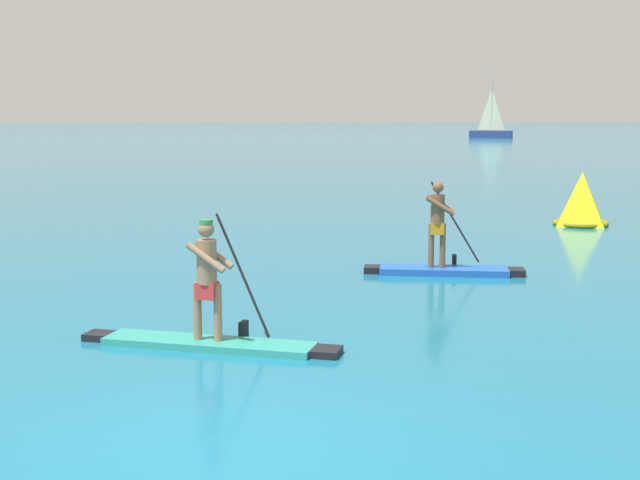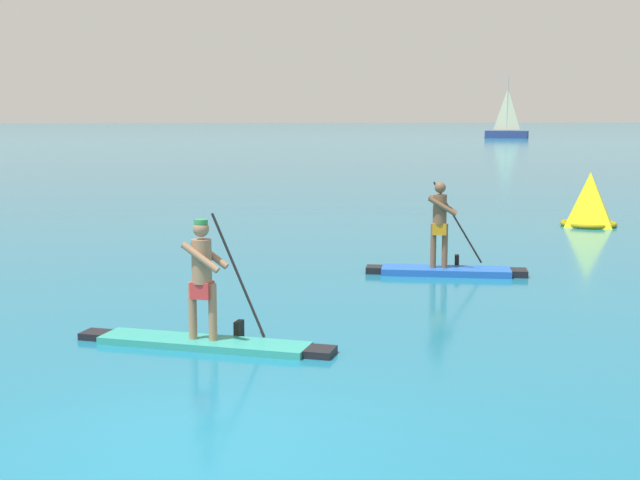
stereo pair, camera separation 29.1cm
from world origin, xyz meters
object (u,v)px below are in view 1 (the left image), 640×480
(race_marker_buoy, at_px, (581,201))
(paddleboarder_mid_center, at_px, (210,320))
(paddleboarder_far_right, at_px, (443,256))
(sailboat_right_horizon, at_px, (491,131))

(race_marker_buoy, bearing_deg, paddleboarder_mid_center, -131.15)
(paddleboarder_far_right, xyz_separation_m, sailboat_right_horizon, (27.12, 81.98, 0.50))
(race_marker_buoy, xyz_separation_m, sailboat_right_horizon, (21.58, 75.40, 0.19))
(race_marker_buoy, bearing_deg, sailboat_right_horizon, 74.03)
(paddleboarder_far_right, distance_m, sailboat_right_horizon, 86.36)
(paddleboarder_mid_center, relative_size, sailboat_right_horizon, 0.49)
(race_marker_buoy, bearing_deg, paddleboarder_far_right, -130.14)
(paddleboarder_mid_center, xyz_separation_m, paddleboarder_far_right, (4.36, 4.76, -0.02))
(paddleboarder_mid_center, distance_m, sailboat_right_horizon, 92.28)
(paddleboarder_far_right, height_order, sailboat_right_horizon, sailboat_right_horizon)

